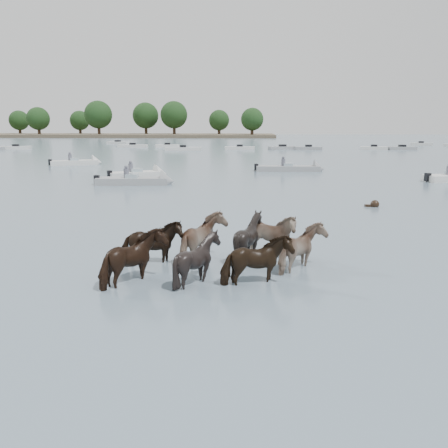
{
  "coord_description": "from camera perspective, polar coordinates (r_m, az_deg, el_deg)",
  "views": [
    {
      "loc": [
        2.47,
        -10.46,
        4.04
      ],
      "look_at": [
        1.65,
        3.2,
        1.1
      ],
      "focal_mm": 37.02,
      "sensor_mm": 36.0,
      "label": 1
    }
  ],
  "objects": [
    {
      "name": "ground",
      "position": [
        11.48,
        -9.34,
        -8.65
      ],
      "size": [
        400.0,
        400.0,
        0.0
      ],
      "primitive_type": "plane",
      "color": "slate",
      "rests_on": "ground"
    },
    {
      "name": "shoreline",
      "position": [
        176.1,
        -21.24,
        10.17
      ],
      "size": [
        160.0,
        30.0,
        1.0
      ],
      "primitive_type": "cube",
      "color": "#4C4233",
      "rests_on": "ground"
    },
    {
      "name": "pony_herd",
      "position": [
        13.17,
        -0.47,
        -3.22
      ],
      "size": [
        6.24,
        4.53,
        1.68
      ],
      "color": "black",
      "rests_on": "ground"
    },
    {
      "name": "swimming_pony",
      "position": [
        24.51,
        18.02,
        2.28
      ],
      "size": [
        0.72,
        0.44,
        0.44
      ],
      "color": "black",
      "rests_on": "ground"
    },
    {
      "name": "motorboat_a",
      "position": [
        37.1,
        -9.75,
        6.06
      ],
      "size": [
        4.75,
        3.57,
        1.92
      ],
      "rotation": [
        0.0,
        0.0,
        0.5
      ],
      "color": "silver",
      "rests_on": "ground"
    },
    {
      "name": "motorboat_b",
      "position": [
        32.71,
        -9.93,
        5.25
      ],
      "size": [
        5.57,
        2.14,
        1.92
      ],
      "rotation": [
        0.0,
        0.0,
        0.1
      ],
      "color": "gray",
      "rests_on": "ground"
    },
    {
      "name": "motorboat_c",
      "position": [
        42.07,
        8.95,
        6.78
      ],
      "size": [
        6.27,
        1.81,
        1.92
      ],
      "rotation": [
        0.0,
        0.0,
        0.03
      ],
      "color": "gray",
      "rests_on": "ground"
    },
    {
      "name": "motorboat_f",
      "position": [
        50.6,
        -17.17,
        7.27
      ],
      "size": [
        5.29,
        3.69,
        1.92
      ],
      "rotation": [
        0.0,
        0.0,
        0.46
      ],
      "color": "silver",
      "rests_on": "ground"
    },
    {
      "name": "distant_flotilla",
      "position": [
        83.94,
        1.59,
        9.54
      ],
      "size": [
        103.07,
        27.66,
        0.93
      ],
      "color": "gray",
      "rests_on": "ground"
    },
    {
      "name": "treeline",
      "position": [
        175.92,
        -21.67,
        12.15
      ],
      "size": [
        147.83,
        22.62,
        12.04
      ],
      "color": "#382619",
      "rests_on": "ground"
    }
  ]
}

